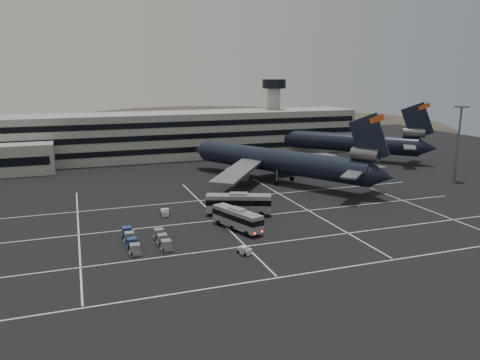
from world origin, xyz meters
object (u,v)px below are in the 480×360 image
Objects in this scene: trijet_main at (280,161)px; tug_a at (165,212)px; uld_cluster at (144,240)px; bus_far at (239,203)px; bus_near at (237,218)px.

tug_a is (-31.44, -18.23, -4.59)m from trijet_main.
trijet_main is 21.44× the size of tug_a.
tug_a is 15.28m from uld_cluster.
bus_far is 21.51m from uld_cluster.
bus_near reaches higher than tug_a.
bus_near is 1.05× the size of uld_cluster.
trijet_main is 36.97m from bus_near.
trijet_main is 4.29× the size of bus_far.
bus_near is 4.43× the size of tug_a.
trijet_main is 28.95m from bus_far.
tug_a is at bearing 67.70° from uld_cluster.
uld_cluster is at bearing 167.74° from bus_near.
trijet_main reaches higher than bus_near.
bus_near is (-21.33, -30.03, -3.19)m from trijet_main.
uld_cluster is (-15.91, -2.33, -1.22)m from bus_near.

